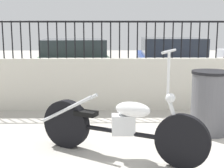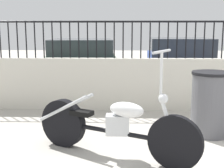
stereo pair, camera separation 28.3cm
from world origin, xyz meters
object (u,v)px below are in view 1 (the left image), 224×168
object	(u,v)px
trash_bin	(210,102)
car_green	(74,63)
motorcycle_black	(111,125)
car_blue	(170,61)

from	to	relation	value
trash_bin	car_green	distance (m)	4.52
motorcycle_black	trash_bin	bearing A→B (deg)	54.65
trash_bin	car_green	world-z (taller)	car_green
trash_bin	car_blue	size ratio (longest dim) A/B	0.21
trash_bin	car_blue	world-z (taller)	car_blue
trash_bin	car_green	bearing A→B (deg)	122.15
motorcycle_black	car_green	distance (m)	4.73
motorcycle_black	car_blue	xyz separation A→B (m)	(1.73, 5.00, 0.28)
motorcycle_black	trash_bin	world-z (taller)	motorcycle_black
car_green	car_blue	size ratio (longest dim) A/B	0.95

